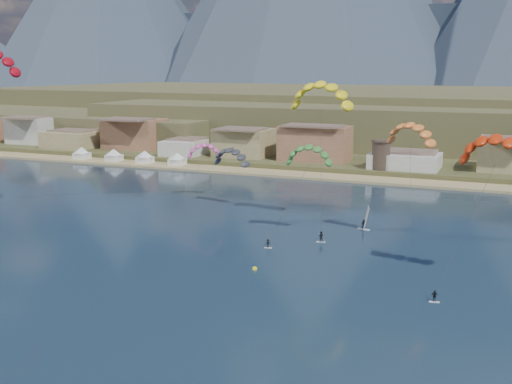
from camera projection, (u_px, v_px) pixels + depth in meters
ground at (161, 312)px, 81.26m from camera, size 2400.00×2400.00×0.00m
beach at (357, 179)px, 177.15m from camera, size 2200.00×12.00×0.90m
land at (472, 101)px, 588.11m from camera, size 2200.00×900.00×4.00m
foothills at (474, 117)px, 281.44m from camera, size 940.00×210.00×18.00m
town at (249, 139)px, 205.23m from camera, size 400.00×24.00×12.00m
watchtower at (381, 155)px, 181.31m from camera, size 5.82×5.82×8.60m
beach_tents at (128, 153)px, 205.28m from camera, size 43.40×6.40×5.00m
kitesurfer_yellow at (322, 92)px, 119.53m from camera, size 13.11×13.96×29.99m
kitesurfer_orange at (497, 146)px, 86.59m from camera, size 12.48×12.76×23.87m
kitesurfer_green at (309, 152)px, 113.55m from camera, size 9.66×11.78×19.08m
distant_kite_pink at (204, 148)px, 148.52m from camera, size 9.04×7.25×15.48m
distant_kite_dark at (231, 154)px, 140.42m from camera, size 9.99×6.72×15.55m
distant_kite_orange at (411, 130)px, 109.02m from camera, size 10.17×7.43×23.25m
windsurfer at (365, 222)px, 122.32m from camera, size 2.68×2.96×4.59m
buoy at (255, 269)px, 98.20m from camera, size 0.79×0.79×0.79m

